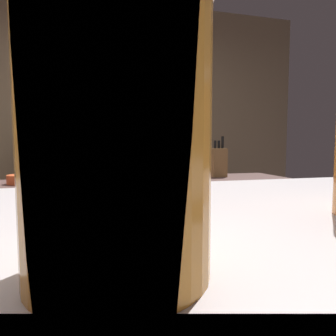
{
  "coord_description": "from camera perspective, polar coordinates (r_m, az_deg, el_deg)",
  "views": [
    {
      "loc": [
        0.11,
        -1.21,
        1.11
      ],
      "look_at": [
        0.23,
        -0.75,
        1.07
      ],
      "focal_mm": 31.23,
      "sensor_mm": 36.0,
      "label": 1
    }
  ],
  "objects": [
    {
      "name": "wall_back",
      "position": [
        3.42,
        -16.51,
        8.38
      ],
      "size": [
        5.2,
        0.1,
        2.7
      ],
      "primitive_type": "cube",
      "color": "#8E7C5B",
      "rests_on": "ground"
    },
    {
      "name": "prep_counter",
      "position": [
        1.91,
        -6.58,
        -15.95
      ],
      "size": [
        2.1,
        0.6,
        0.89
      ],
      "primitive_type": "cube",
      "color": "brown",
      "rests_on": "ground"
    },
    {
      "name": "back_shelf",
      "position": [
        3.18,
        -19.46,
        -4.81
      ],
      "size": [
        0.78,
        0.36,
        1.22
      ],
      "primitive_type": "cube",
      "color": "#313E44",
      "rests_on": "ground"
    },
    {
      "name": "bartender",
      "position": [
        1.32,
        -17.27,
        0.52
      ],
      "size": [
        0.5,
        0.56,
        1.76
      ],
      "rotation": [
        0.0,
        0.0,
        1.23
      ],
      "color": "#273330",
      "rests_on": "ground"
    },
    {
      "name": "knife_block",
      "position": [
        2.07,
        9.85,
        1.19
      ],
      "size": [
        0.1,
        0.08,
        0.28
      ],
      "color": "olive",
      "rests_on": "prep_counter"
    },
    {
      "name": "mixing_bowl",
      "position": [
        1.89,
        -26.16,
        -1.94
      ],
      "size": [
        0.19,
        0.19,
        0.05
      ],
      "primitive_type": "cylinder",
      "color": "#D35428",
      "rests_on": "prep_counter"
    },
    {
      "name": "chefs_knife",
      "position": [
        1.75,
        -7.27,
        -2.71
      ],
      "size": [
        0.24,
        0.05,
        0.01
      ],
      "primitive_type": "cube",
      "rotation": [
        0.0,
        0.0,
        -0.1
      ],
      "color": "silver",
      "rests_on": "prep_counter"
    },
    {
      "name": "pint_glass_far",
      "position": [
        0.13,
        -9.82,
        8.52
      ],
      "size": [
        0.08,
        0.08,
        0.13
      ],
      "color": "#C07B29",
      "rests_on": "bar_counter"
    },
    {
      "name": "bottle_soy",
      "position": [
        3.21,
        -25.84,
        7.17
      ],
      "size": [
        0.06,
        0.06,
        0.17
      ],
      "color": "#D9C87A",
      "rests_on": "back_shelf"
    },
    {
      "name": "bottle_olive_oil",
      "position": [
        3.17,
        -15.99,
        7.6
      ],
      "size": [
        0.07,
        0.07,
        0.19
      ],
      "color": "#C8D387",
      "rests_on": "back_shelf"
    },
    {
      "name": "bottle_vinegar",
      "position": [
        3.15,
        -22.17,
        7.76
      ],
      "size": [
        0.05,
        0.05,
        0.23
      ],
      "color": "black",
      "rests_on": "back_shelf"
    }
  ]
}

